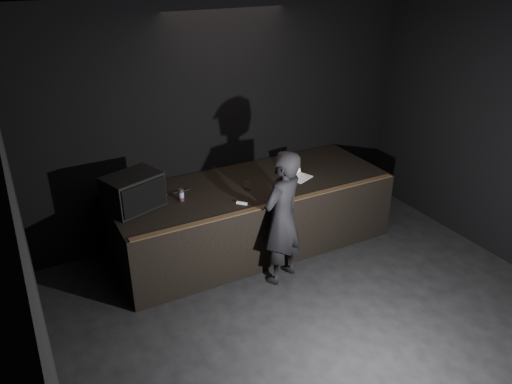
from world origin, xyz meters
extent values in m
plane|color=black|center=(0.00, 0.00, 0.00)|extent=(7.00, 7.00, 0.00)
cube|color=black|center=(0.00, 3.50, 1.75)|extent=(6.00, 0.10, 3.50)
cube|color=black|center=(-3.00, 0.00, 1.75)|extent=(0.10, 7.00, 3.50)
cube|color=black|center=(0.00, 0.00, 3.50)|extent=(6.00, 7.00, 0.04)
cube|color=black|center=(0.00, 2.73, 0.50)|extent=(4.00, 1.50, 1.00)
cube|color=brown|center=(0.00, 2.02, 1.01)|extent=(3.92, 0.10, 0.01)
cube|color=black|center=(-1.67, 2.80, 1.23)|extent=(0.81, 0.68, 0.46)
cube|color=black|center=(-1.59, 2.57, 1.23)|extent=(0.62, 0.23, 0.40)
cylinder|color=black|center=(-1.31, 2.95, 1.01)|extent=(0.93, 0.03, 0.02)
cube|color=silver|center=(0.73, 2.55, 1.01)|extent=(0.38, 0.32, 0.02)
cube|color=silver|center=(0.73, 2.55, 1.02)|extent=(0.30, 0.22, 0.00)
cube|color=silver|center=(0.67, 2.68, 1.12)|extent=(0.32, 0.18, 0.20)
cube|color=#BCD93F|center=(0.68, 2.67, 1.12)|extent=(0.28, 0.15, 0.16)
cylinder|color=silver|center=(-1.06, 2.70, 1.08)|extent=(0.07, 0.07, 0.17)
cylinder|color=navy|center=(-1.06, 2.70, 1.09)|extent=(0.07, 0.07, 0.07)
cylinder|color=maroon|center=(-1.06, 2.70, 1.05)|extent=(0.07, 0.07, 0.01)
cylinder|color=white|center=(-0.13, 2.59, 1.06)|extent=(0.09, 0.09, 0.11)
cube|color=white|center=(-0.40, 2.23, 1.01)|extent=(0.13, 0.13, 0.03)
imported|color=black|center=(-0.05, 1.78, 0.92)|extent=(0.79, 0.67, 1.84)
camera|label=1|loc=(-2.98, -3.00, 4.02)|focal=35.00mm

